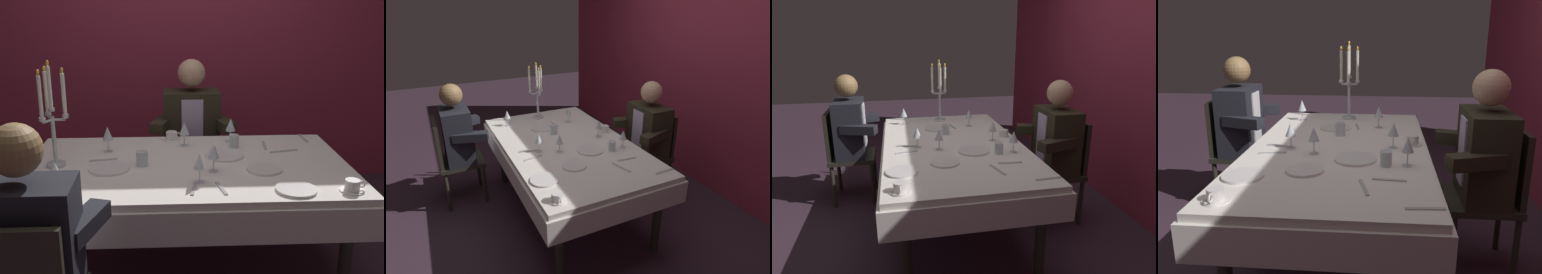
# 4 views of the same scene
# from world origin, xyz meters

# --- Properties ---
(ground_plane) EXTENTS (12.00, 12.00, 0.00)m
(ground_plane) POSITION_xyz_m (0.00, 0.00, 0.00)
(ground_plane) COLOR #392733
(dining_table) EXTENTS (1.94, 1.14, 0.74)m
(dining_table) POSITION_xyz_m (0.00, 0.00, 0.62)
(dining_table) COLOR white
(dining_table) RESTS_ON ground_plane
(candelabra) EXTENTS (0.15, 0.17, 0.62)m
(candelabra) POSITION_xyz_m (-0.77, -0.00, 1.02)
(candelabra) COLOR silver
(candelabra) RESTS_ON dining_table
(dinner_plate_0) EXTENTS (0.20, 0.20, 0.01)m
(dinner_plate_0) POSITION_xyz_m (0.43, -0.13, 0.75)
(dinner_plate_0) COLOR white
(dinner_plate_0) RESTS_ON dining_table
(dinner_plate_1) EXTENTS (0.21, 0.21, 0.01)m
(dinner_plate_1) POSITION_xyz_m (0.54, -0.42, 0.75)
(dinner_plate_1) COLOR white
(dinner_plate_1) RESTS_ON dining_table
(dinner_plate_2) EXTENTS (0.24, 0.24, 0.01)m
(dinner_plate_2) POSITION_xyz_m (0.23, 0.12, 0.75)
(dinner_plate_2) COLOR white
(dinner_plate_2) RESTS_ON dining_table
(dinner_plate_3) EXTENTS (0.23, 0.23, 0.01)m
(dinner_plate_3) POSITION_xyz_m (-0.45, -0.07, 0.75)
(dinner_plate_3) COLOR white
(dinner_plate_3) RESTS_ON dining_table
(wine_glass_0) EXTENTS (0.07, 0.07, 0.16)m
(wine_glass_0) POSITION_xyz_m (-0.01, 0.34, 0.85)
(wine_glass_0) COLOR silver
(wine_glass_0) RESTS_ON dining_table
(wine_glass_1) EXTENTS (0.07, 0.07, 0.16)m
(wine_glass_1) POSITION_xyz_m (0.14, -0.13, 0.85)
(wine_glass_1) COLOR silver
(wine_glass_1) RESTS_ON dining_table
(wine_glass_2) EXTENTS (0.07, 0.07, 0.16)m
(wine_glass_2) POSITION_xyz_m (0.31, 0.41, 0.85)
(wine_glass_2) COLOR silver
(wine_glass_2) RESTS_ON dining_table
(wine_glass_3) EXTENTS (0.07, 0.07, 0.16)m
(wine_glass_3) POSITION_xyz_m (-0.49, 0.24, 0.85)
(wine_glass_3) COLOR silver
(wine_glass_3) RESTS_ON dining_table
(wine_glass_4) EXTENTS (0.07, 0.07, 0.16)m
(wine_glass_4) POSITION_xyz_m (0.05, -0.29, 0.85)
(wine_glass_4) COLOR silver
(wine_glass_4) RESTS_ON dining_table
(wine_glass_5) EXTENTS (0.07, 0.07, 0.16)m
(wine_glass_5) POSITION_xyz_m (-0.68, -0.37, 0.85)
(wine_glass_5) COLOR silver
(wine_glass_5) RESTS_ON dining_table
(water_tumbler_0) EXTENTS (0.07, 0.07, 0.09)m
(water_tumbler_0) POSITION_xyz_m (-0.27, -0.02, 0.78)
(water_tumbler_0) COLOR silver
(water_tumbler_0) RESTS_ON dining_table
(water_tumbler_1) EXTENTS (0.06, 0.06, 0.08)m
(water_tumbler_1) POSITION_xyz_m (0.32, 0.30, 0.78)
(water_tumbler_1) COLOR silver
(water_tumbler_1) RESTS_ON dining_table
(coffee_cup_0) EXTENTS (0.13, 0.12, 0.06)m
(coffee_cup_0) POSITION_xyz_m (0.82, -0.44, 0.77)
(coffee_cup_0) COLOR white
(coffee_cup_0) RESTS_ON dining_table
(coffee_cup_1) EXTENTS (0.13, 0.12, 0.06)m
(coffee_cup_1) POSITION_xyz_m (-0.09, 0.47, 0.77)
(coffee_cup_1) COLOR white
(coffee_cup_1) RESTS_ON dining_table
(fork_0) EXTENTS (0.03, 0.17, 0.01)m
(fork_0) POSITION_xyz_m (0.52, 0.31, 0.74)
(fork_0) COLOR #B7B7BC
(fork_0) RESTS_ON dining_table
(fork_1) EXTENTS (0.05, 0.17, 0.01)m
(fork_1) POSITION_xyz_m (0.16, -0.38, 0.74)
(fork_1) COLOR #B7B7BC
(fork_1) RESTS_ON dining_table
(fork_2) EXTENTS (0.17, 0.05, 0.01)m
(fork_2) POSITION_xyz_m (-0.51, 0.08, 0.74)
(fork_2) COLOR #B7B7BC
(fork_2) RESTS_ON dining_table
(fork_3) EXTENTS (0.04, 0.17, 0.01)m
(fork_3) POSITION_xyz_m (0.02, -0.37, 0.74)
(fork_3) COLOR #B7B7BC
(fork_3) RESTS_ON dining_table
(spoon_4) EXTENTS (0.03, 0.17, 0.01)m
(spoon_4) POSITION_xyz_m (0.82, 0.46, 0.74)
(spoon_4) COLOR #B7B7BC
(spoon_4) RESTS_ON dining_table
(knife_5) EXTENTS (0.19, 0.06, 0.01)m
(knife_5) POSITION_xyz_m (0.62, 0.19, 0.74)
(knife_5) COLOR #B7B7BC
(knife_5) RESTS_ON dining_table
(seated_diner_0) EXTENTS (0.63, 0.48, 1.24)m
(seated_diner_0) POSITION_xyz_m (-0.69, -0.89, 0.74)
(seated_diner_0) COLOR #2C2A21
(seated_diner_0) RESTS_ON ground_plane
(seated_diner_1) EXTENTS (0.63, 0.48, 1.24)m
(seated_diner_1) POSITION_xyz_m (0.07, 0.89, 0.74)
(seated_diner_1) COLOR #2C2A21
(seated_diner_1) RESTS_ON ground_plane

